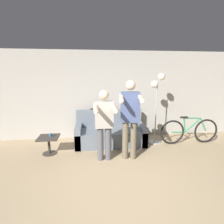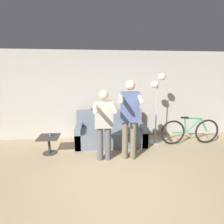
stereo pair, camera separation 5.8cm
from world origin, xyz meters
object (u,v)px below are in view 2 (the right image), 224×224
person_right (130,115)px  floor_lamp (158,92)px  cup (51,135)px  person_left (104,121)px  couch (110,134)px  cat (100,107)px  bicycle (190,131)px  side_table (49,141)px

person_right → floor_lamp: 1.36m
cup → floor_lamp: bearing=8.4°
person_left → couch: bearing=76.5°
cat → floor_lamp: 1.69m
bicycle → couch: bearing=172.8°
person_right → cup: (-1.85, 0.48, -0.55)m
couch → person_right: person_right is taller
bicycle → person_left: bearing=-163.6°
cat → cup: 1.57m
person_left → bicycle: (2.44, 0.72, -0.55)m
couch → bicycle: (2.21, -0.28, 0.08)m
couch → cup: size_ratio=22.54×
couch → cup: 1.61m
cat → bicycle: 2.64m
floor_lamp → side_table: (-2.84, -0.42, -1.14)m
floor_lamp → cup: size_ratio=23.07×
person_left → floor_lamp: size_ratio=0.82×
cat → bicycle: size_ratio=0.26×
couch → side_table: bearing=-161.4°
couch → person_right: 1.30m
cat → cup: cat is taller
floor_lamp → cup: bearing=-171.6°
person_left → cup: size_ratio=18.82×
cup → bicycle: (3.72, 0.24, -0.12)m
person_right → side_table: bearing=174.9°
cup → bicycle: 3.73m
couch → cat: (-0.29, 0.32, 0.71)m
couch → person_right: bearing=-71.2°
floor_lamp → cup: 2.99m
cat → bicycle: cat is taller
person_left → side_table: (-1.33, 0.47, -0.59)m
side_table → bicycle: size_ratio=0.29×
side_table → floor_lamp: bearing=8.4°
cup → bicycle: bearing=3.7°
floor_lamp → side_table: floor_lamp is taller
couch → person_left: (-0.23, -1.00, 0.63)m
side_table → cup: size_ratio=5.72×
person_left → floor_lamp: floor_lamp is taller
person_left → floor_lamp: (1.51, 0.89, 0.54)m
couch → floor_lamp: floor_lamp is taller
couch → bicycle: 2.22m
floor_lamp → cup: (-2.79, -0.41, -0.98)m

